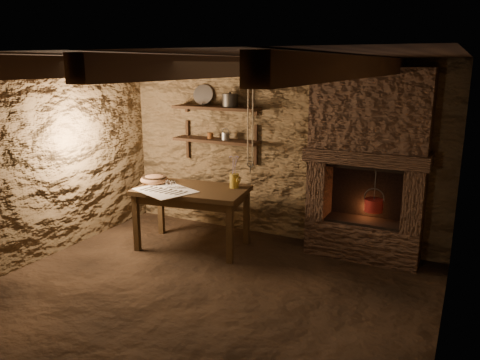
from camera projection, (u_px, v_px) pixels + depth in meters
The scene contains 25 objects.
floor at pixel (202, 296), 4.84m from camera, with size 4.50×4.50×0.00m, color black.
back_wall at pixel (277, 151), 6.28m from camera, with size 4.50×0.04×2.40m, color brown.
front_wall at pixel (26, 258), 2.81m from camera, with size 4.50×0.04×2.40m, color brown.
left_wall at pixel (37, 163), 5.53m from camera, with size 0.04×4.00×2.40m, color brown.
right_wall at pixel (451, 216), 3.57m from camera, with size 0.04×4.00×2.40m, color brown.
ceiling at pixel (197, 56), 4.26m from camera, with size 4.50×4.00×0.04m, color black.
beam_far_left at pixel (76, 66), 4.93m from camera, with size 0.14×3.95×0.16m, color black.
beam_mid_left at pixel (152, 66), 4.50m from camera, with size 0.14×3.95×0.16m, color black.
beam_mid_right at pixel (246, 67), 4.06m from camera, with size 0.14×3.95×0.16m, color black.
beam_far_right at pixel (361, 67), 3.63m from camera, with size 0.14×3.95×0.16m, color black.
shelf_lower at pixel (216, 140), 6.49m from camera, with size 1.25×0.30×0.04m, color black.
shelf_upper at pixel (216, 108), 6.38m from camera, with size 1.25×0.30×0.04m, color black.
hearth at pixel (368, 160), 5.53m from camera, with size 1.43×0.51×2.30m.
work_table at pixel (192, 216), 6.03m from camera, with size 1.50×0.99×0.80m.
linen_cloth at pixel (166, 190), 5.81m from camera, with size 0.69×0.55×0.01m, color white.
pewter_cutlery_row at pixel (164, 190), 5.79m from camera, with size 0.58×0.22×0.01m, color gray, non-canonical shape.
drinking_glasses at pixel (173, 184), 5.91m from camera, with size 0.22×0.07×0.09m, color white, non-canonical shape.
stoneware_jug at pixel (234, 174), 5.92m from camera, with size 0.14×0.14×0.41m.
wooden_bowl at pixel (154, 180), 6.18m from camera, with size 0.37×0.37×0.13m, color #A36D46.
iron_stockpot at pixel (230, 101), 6.26m from camera, with size 0.21×0.21×0.16m, color #2E2C29.
tin_pan at pixel (203, 95), 6.54m from camera, with size 0.29×0.29×0.04m, color #A8A9A3.
small_kettle at pixel (226, 136), 6.41m from camera, with size 0.15×0.11×0.16m, color #A8A9A3, non-canonical shape.
rusty_tin at pixel (210, 136), 6.51m from camera, with size 0.08×0.08×0.08m, color #552A11.
red_pot at pixel (374, 204), 5.57m from camera, with size 0.24×0.23×0.54m.
hanging_ropes at pixel (250, 112), 5.29m from camera, with size 0.08×0.08×1.20m, color #C8B28D, non-canonical shape.
Camera 1 is at (2.33, -3.76, 2.33)m, focal length 35.00 mm.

